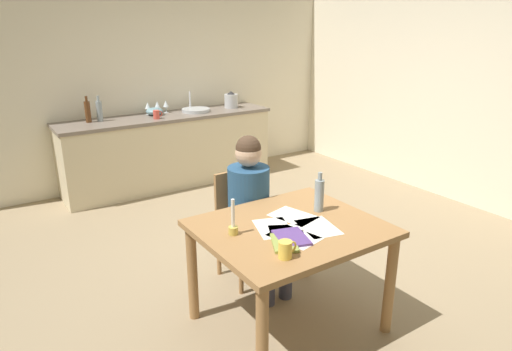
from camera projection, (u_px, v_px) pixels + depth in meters
ground_plane at (271, 255)px, 4.10m from camera, size 5.20×5.20×0.04m
wall_back at (154, 79)px, 5.72m from camera, size 5.20×0.12×2.60m
wall_right at (462, 87)px, 5.03m from camera, size 0.12×5.20×2.60m
kitchen_counter at (169, 150)px, 5.71m from camera, size 2.67×0.64×0.90m
dining_table at (290, 241)px, 2.93m from camera, size 1.13×0.97×0.74m
chair_at_table at (243, 220)px, 3.60m from camera, size 0.40×0.40×0.87m
person_seated at (253, 204)px, 3.42m from camera, size 0.32×0.59×1.19m
coffee_mug at (286, 249)px, 2.48m from camera, size 0.12×0.08×0.10m
candlestick at (233, 225)px, 2.75m from camera, size 0.06×0.06×0.23m
book_magazine at (291, 238)px, 2.71m from camera, size 0.24×0.28×0.02m
book_cookery at (284, 243)px, 2.65m from camera, size 0.23×0.27×0.02m
paper_letter at (293, 216)px, 3.03m from camera, size 0.28×0.34×0.00m
paper_bill at (288, 235)px, 2.76m from camera, size 0.32×0.36×0.00m
paper_envelope at (274, 228)px, 2.86m from camera, size 0.29×0.35×0.00m
paper_receipt at (294, 237)px, 2.74m from camera, size 0.27×0.34×0.00m
paper_notice at (318, 227)px, 2.87m from camera, size 0.27×0.34×0.00m
wine_bottle_on_table at (319, 195)px, 3.08m from camera, size 0.06×0.06×0.28m
sink_unit at (196, 110)px, 5.77m from camera, size 0.36×0.36×0.24m
bottle_oil at (88, 111)px, 5.12m from camera, size 0.07×0.07×0.30m
bottle_vinegar at (99, 111)px, 5.17m from camera, size 0.07×0.07×0.29m
mixing_bowl at (155, 111)px, 5.54m from camera, size 0.21×0.21×0.09m
stovetop_kettle at (231, 100)px, 6.02m from camera, size 0.18×0.18×0.22m
wine_glass_near_sink at (166, 104)px, 5.68m from camera, size 0.07×0.07×0.15m
wine_glass_by_kettle at (157, 105)px, 5.62m from camera, size 0.07×0.07×0.15m
wine_glass_back_left at (148, 106)px, 5.55m from camera, size 0.07×0.07×0.15m
teacup_on_counter at (157, 114)px, 5.33m from camera, size 0.11×0.07×0.10m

